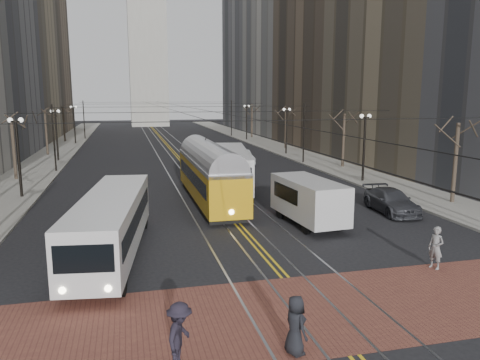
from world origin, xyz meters
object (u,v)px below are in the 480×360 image
rear_bus (231,170)px  sedan_grey (222,153)px  pedestrian_b (436,248)px  cargo_van (309,202)px  sedan_parked (391,201)px  streetcar (210,179)px  transit_bus (112,226)px  pedestrian_a (296,325)px  pedestrian_d (180,337)px  sedan_silver (242,157)px

rear_bus → sedan_grey: bearing=90.2°
rear_bus → pedestrian_b: rear_bus is taller
cargo_van → sedan_parked: size_ratio=1.17×
streetcar → rear_bus: size_ratio=1.15×
transit_bus → cargo_van: (10.96, 3.00, -0.12)m
streetcar → sedan_grey: bearing=76.0°
pedestrian_b → cargo_van: bearing=178.8°
pedestrian_a → pedestrian_b: 9.68m
pedestrian_a → pedestrian_d: (-3.33, 0.00, 0.08)m
sedan_silver → sedan_grey: bearing=102.2°
sedan_grey → pedestrian_d: 43.19m
sedan_grey → pedestrian_b: bearing=-85.4°
sedan_grey → sedan_parked: sedan_grey is taller
transit_bus → sedan_grey: bearing=77.4°
transit_bus → streetcar: streetcar is taller
sedan_parked → pedestrian_a: 18.66m
streetcar → sedan_silver: streetcar is taller
rear_bus → streetcar: bearing=-111.0°
cargo_van → transit_bus: bearing=-169.6°
sedan_grey → pedestrian_a: 42.55m
pedestrian_b → transit_bus: bearing=-129.7°
cargo_van → sedan_grey: cargo_van is taller
sedan_silver → cargo_van: bearing=-97.4°
streetcar → pedestrian_b: streetcar is taller
transit_bus → sedan_silver: size_ratio=2.40×
rear_bus → sedan_silver: size_ratio=2.51×
pedestrian_a → pedestrian_b: pedestrian_b is taller
cargo_van → sedan_grey: (0.89, 29.07, -0.54)m
transit_bus → sedan_silver: transit_bus is taller
pedestrian_b → sedan_silver: bearing=161.3°
transit_bus → pedestrian_d: transit_bus is taller
rear_bus → pedestrian_a: 24.66m
transit_bus → cargo_van: transit_bus is taller
streetcar → pedestrian_d: (-4.46, -20.29, -0.64)m
streetcar → transit_bus: bearing=-122.1°
streetcar → sedan_silver: 18.34m
cargo_van → pedestrian_d: (-8.96, -12.98, -0.34)m
streetcar → rear_bus: bearing=59.2°
sedan_parked → streetcar: bearing=155.6°
transit_bus → pedestrian_b: (13.61, -4.98, -0.50)m
transit_bus → pedestrian_a: bearing=-54.3°
streetcar → pedestrian_d: size_ratio=7.12×
sedan_silver → streetcar: bearing=-113.6°
transit_bus → sedan_grey: transit_bus is taller
sedan_parked → pedestrian_a: size_ratio=2.89×
streetcar → rear_bus: 4.76m
sedan_parked → sedan_grey: bearing=105.4°
cargo_van → pedestrian_a: 14.16m
cargo_van → sedan_silver: cargo_van is taller
streetcar → cargo_van: (4.50, -7.31, -0.31)m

